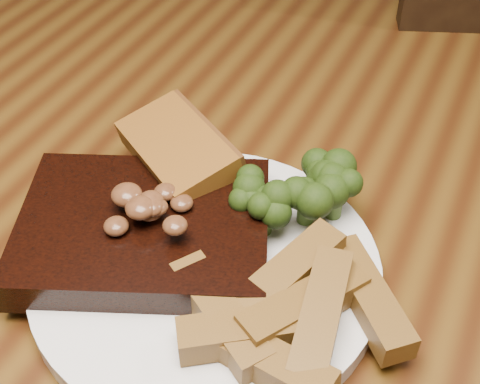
% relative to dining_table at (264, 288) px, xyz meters
% --- Properties ---
extents(dining_table, '(1.60, 0.90, 0.75)m').
position_rel_dining_table_xyz_m(dining_table, '(0.00, 0.00, 0.00)').
color(dining_table, '#442C0D').
rests_on(dining_table, ground).
extents(plate, '(0.31, 0.31, 0.01)m').
position_rel_dining_table_xyz_m(plate, '(-0.01, -0.08, 0.10)').
color(plate, silver).
rests_on(plate, dining_table).
extents(steak, '(0.22, 0.20, 0.03)m').
position_rel_dining_table_xyz_m(steak, '(-0.07, -0.08, 0.12)').
color(steak, black).
rests_on(steak, plate).
extents(steak_bone, '(0.13, 0.06, 0.02)m').
position_rel_dining_table_xyz_m(steak_bone, '(-0.07, -0.14, 0.11)').
color(steak_bone, beige).
rests_on(steak_bone, plate).
extents(mushroom_pile, '(0.06, 0.06, 0.03)m').
position_rel_dining_table_xyz_m(mushroom_pile, '(-0.06, -0.08, 0.15)').
color(mushroom_pile, brown).
rests_on(mushroom_pile, steak).
extents(garlic_bread, '(0.12, 0.11, 0.02)m').
position_rel_dining_table_xyz_m(garlic_bread, '(-0.08, -0.00, 0.12)').
color(garlic_bread, brown).
rests_on(garlic_bread, plate).
extents(potato_wedges, '(0.12, 0.12, 0.02)m').
position_rel_dining_table_xyz_m(potato_wedges, '(0.05, -0.10, 0.12)').
color(potato_wedges, brown).
rests_on(potato_wedges, plate).
extents(broccoli_cluster, '(0.08, 0.08, 0.04)m').
position_rel_dining_table_xyz_m(broccoli_cluster, '(0.03, -0.01, 0.12)').
color(broccoli_cluster, '#1F310B').
rests_on(broccoli_cluster, plate).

